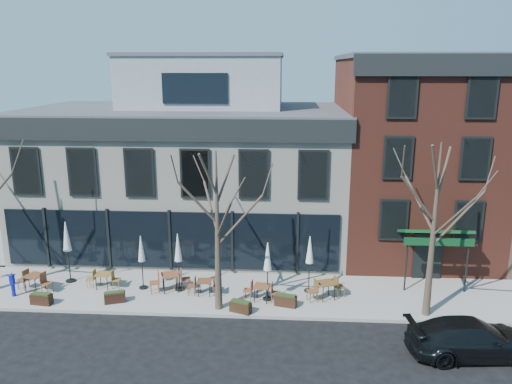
# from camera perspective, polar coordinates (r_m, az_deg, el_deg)

# --- Properties ---
(ground) EXTENTS (120.00, 120.00, 0.00)m
(ground) POSITION_cam_1_polar(r_m,az_deg,el_deg) (26.77, -9.58, -9.21)
(ground) COLOR black
(ground) RESTS_ON ground
(sidewalk_front) EXTENTS (33.50, 4.70, 0.15)m
(sidewalk_front) POSITION_cam_1_polar(r_m,az_deg,el_deg) (24.28, -3.10, -11.38)
(sidewalk_front) COLOR gray
(sidewalk_front) RESTS_ON ground
(sidewalk_side) EXTENTS (4.50, 12.00, 0.15)m
(sidewalk_side) POSITION_cam_1_polar(r_m,az_deg,el_deg) (36.01, -25.12, -4.09)
(sidewalk_side) COLOR gray
(sidewalk_side) RESTS_ON ground
(corner_building) EXTENTS (18.39, 10.39, 11.10)m
(corner_building) POSITION_cam_1_polar(r_m,az_deg,el_deg) (30.10, -7.66, 2.92)
(corner_building) COLOR silver
(corner_building) RESTS_ON ground
(red_brick_building) EXTENTS (8.20, 11.78, 11.18)m
(red_brick_building) POSITION_cam_1_polar(r_m,az_deg,el_deg) (30.13, 17.21, 4.19)
(red_brick_building) COLOR maroon
(red_brick_building) RESTS_ON ground
(tree_mid) EXTENTS (3.50, 3.55, 7.04)m
(tree_mid) POSITION_cam_1_polar(r_m,az_deg,el_deg) (21.29, -4.41, -4.35)
(tree_mid) COLOR #382B21
(tree_mid) RESTS_ON sidewalk_front
(tree_right) EXTENTS (3.72, 3.77, 7.48)m
(tree_right) POSITION_cam_1_polar(r_m,az_deg,el_deg) (21.90, 19.66, -4.01)
(tree_right) COLOR #382B21
(tree_right) RESTS_ON sidewalk_front
(parked_sedan) EXTENTS (5.02, 2.46, 1.40)m
(parked_sedan) POSITION_cam_1_polar(r_m,az_deg,el_deg) (20.98, 23.50, -15.08)
(parked_sedan) COLOR black
(parked_sedan) RESTS_ON ground
(call_box) EXTENTS (0.23, 0.23, 1.16)m
(call_box) POSITION_cam_1_polar(r_m,az_deg,el_deg) (26.03, -26.06, -9.42)
(call_box) COLOR #0C14A8
(call_box) RESTS_ON sidewalk_front
(cafe_set_0) EXTENTS (1.94, 0.97, 0.99)m
(cafe_set_0) POSITION_cam_1_polar(r_m,az_deg,el_deg) (26.21, -23.96, -9.26)
(cafe_set_0) COLOR brown
(cafe_set_0) RESTS_ON sidewalk_front
(cafe_set_1) EXTENTS (1.70, 0.69, 0.89)m
(cafe_set_1) POSITION_cam_1_polar(r_m,az_deg,el_deg) (25.43, -17.02, -9.47)
(cafe_set_1) COLOR brown
(cafe_set_1) RESTS_ON sidewalk_front
(cafe_set_2) EXTENTS (2.02, 1.10, 1.04)m
(cafe_set_2) POSITION_cam_1_polar(r_m,az_deg,el_deg) (24.35, -9.78, -9.92)
(cafe_set_2) COLOR brown
(cafe_set_2) RESTS_ON sidewalk_front
(cafe_set_3) EXTENTS (1.63, 0.67, 0.86)m
(cafe_set_3) POSITION_cam_1_polar(r_m,az_deg,el_deg) (23.80, -5.89, -10.61)
(cafe_set_3) COLOR brown
(cafe_set_3) RESTS_ON sidewalk_front
(cafe_set_4) EXTENTS (1.77, 0.79, 0.91)m
(cafe_set_4) POSITION_cam_1_polar(r_m,az_deg,el_deg) (23.11, 0.66, -11.25)
(cafe_set_4) COLOR brown
(cafe_set_4) RESTS_ON sidewalk_front
(cafe_set_5) EXTENTS (1.90, 1.17, 0.99)m
(cafe_set_5) POSITION_cam_1_polar(r_m,az_deg,el_deg) (23.48, 8.00, -10.86)
(cafe_set_5) COLOR brown
(cafe_set_5) RESTS_ON sidewalk_front
(umbrella_0) EXTENTS (0.50, 0.50, 3.10)m
(umbrella_0) POSITION_cam_1_polar(r_m,az_deg,el_deg) (26.06, -20.82, -5.13)
(umbrella_0) COLOR black
(umbrella_0) RESTS_ON sidewalk_front
(umbrella_1) EXTENTS (0.43, 0.43, 2.66)m
(umbrella_1) POSITION_cam_1_polar(r_m,az_deg,el_deg) (24.38, -12.98, -6.65)
(umbrella_1) COLOR black
(umbrella_1) RESTS_ON sidewalk_front
(umbrella_2) EXTENTS (0.45, 0.45, 2.82)m
(umbrella_2) POSITION_cam_1_polar(r_m,az_deg,el_deg) (23.83, -8.89, -6.64)
(umbrella_2) COLOR black
(umbrella_2) RESTS_ON sidewalk_front
(umbrella_3) EXTENTS (0.44, 0.44, 2.77)m
(umbrella_3) POSITION_cam_1_polar(r_m,az_deg,el_deg) (22.61, 1.34, -7.72)
(umbrella_3) COLOR black
(umbrella_3) RESTS_ON sidewalk_front
(umbrella_4) EXTENTS (0.44, 0.44, 2.76)m
(umbrella_4) POSITION_cam_1_polar(r_m,az_deg,el_deg) (23.55, 6.15, -6.92)
(umbrella_4) COLOR black
(umbrella_4) RESTS_ON sidewalk_front
(planter_0) EXTENTS (0.99, 0.50, 0.53)m
(planter_0) POSITION_cam_1_polar(r_m,az_deg,el_deg) (24.84, -23.31, -11.12)
(planter_0) COLOR black
(planter_0) RESTS_ON sidewalk_front
(planter_1) EXTENTS (1.00, 0.65, 0.52)m
(planter_1) POSITION_cam_1_polar(r_m,az_deg,el_deg) (23.91, -15.83, -11.48)
(planter_1) COLOR black
(planter_1) RESTS_ON sidewalk_front
(planter_2) EXTENTS (1.01, 0.69, 0.53)m
(planter_2) POSITION_cam_1_polar(r_m,az_deg,el_deg) (22.23, -1.77, -12.94)
(planter_2) COLOR #301E10
(planter_2) RESTS_ON sidewalk_front
(planter_3) EXTENTS (1.03, 0.61, 0.54)m
(planter_3) POSITION_cam_1_polar(r_m,az_deg,el_deg) (22.77, 3.42, -12.25)
(planter_3) COLOR #311A10
(planter_3) RESTS_ON sidewalk_front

